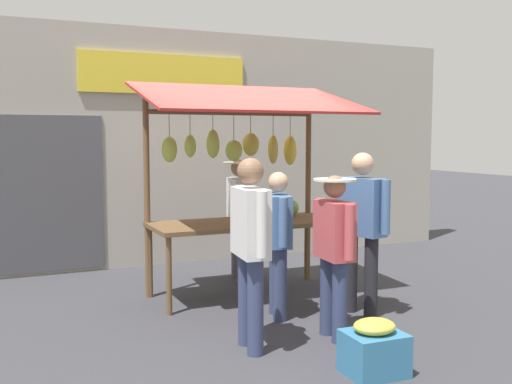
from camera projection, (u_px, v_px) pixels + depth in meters
The scene contains 9 objects.
ground_plane at pixel (245, 295), 7.10m from camera, with size 40.00×40.00×0.00m, color #38383D.
street_backdrop at pixel (183, 148), 8.91m from camera, with size 9.00×0.30×3.40m.
market_stall at pixel (246, 163), 7.03m from camera, with size 2.50×1.46×2.50m.
vendor_with_sunhat at pixel (239, 210), 7.79m from camera, with size 0.41×0.67×1.57m.
shopper_with_shopping_bag at pixel (250, 239), 5.21m from camera, with size 0.27×0.71×1.69m.
shopper_with_ponytail at pixel (362, 221), 6.26m from camera, with size 0.33×0.70×1.70m.
shopper_in_striped_shirt at pixel (278, 235), 6.17m from camera, with size 0.34×0.64×1.51m.
shopper_in_grey_tee at pixel (334, 245), 5.51m from camera, with size 0.39×0.66×1.52m.
produce_crate_near at pixel (374, 349), 4.73m from camera, with size 0.47×0.41×0.45m.
Camera 1 is at (2.77, 6.39, 1.87)m, focal length 42.26 mm.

